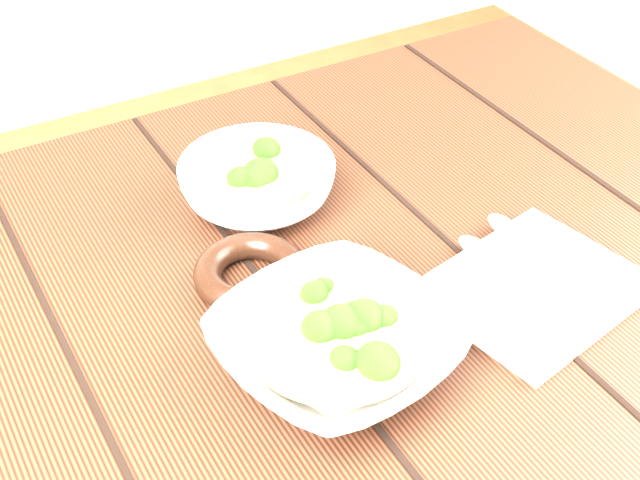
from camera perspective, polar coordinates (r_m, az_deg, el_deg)
table at (r=0.97m, az=-1.46°, el=-8.73°), size 1.20×0.80×0.75m
soup_bowl_front at (r=0.79m, az=1.06°, el=-6.68°), size 0.24×0.24×0.06m
soup_bowl_back at (r=0.98m, az=-4.04°, el=3.66°), size 0.17×0.17×0.06m
trivet at (r=0.89m, az=-4.45°, el=-2.11°), size 0.15×0.15×0.03m
napkin at (r=0.91m, az=13.57°, el=-3.02°), size 0.23×0.20×0.01m
spoon_left at (r=0.91m, az=11.27°, el=-1.58°), size 0.03×0.16×0.01m
spoon_right at (r=0.95m, az=12.82°, el=-0.19°), size 0.03×0.16×0.01m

